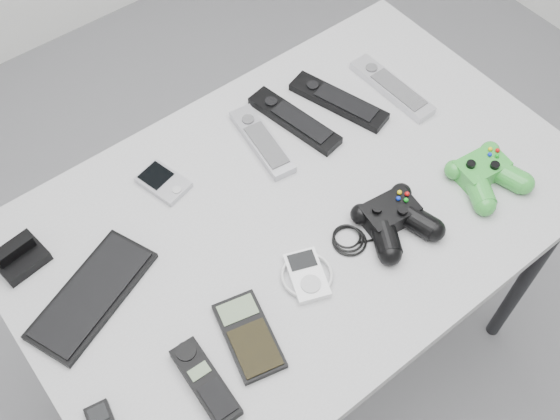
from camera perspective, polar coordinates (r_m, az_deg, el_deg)
floor at (r=1.95m, az=2.94°, el=-14.19°), size 3.50×3.50×0.00m
desk at (r=1.35m, az=1.60°, el=-1.29°), size 1.13×0.73×0.76m
pda_keyboard at (r=1.24m, az=-16.04°, el=-7.09°), size 0.28×0.20×0.02m
dock_bracket at (r=1.30m, az=-21.86°, el=-3.61°), size 0.10×0.09×0.05m
pda at (r=1.34m, az=-10.13°, el=2.42°), size 0.09×0.11×0.02m
remote_silver_a at (r=1.38m, az=-1.59°, el=6.04°), size 0.08×0.21×0.02m
remote_black_a at (r=1.42m, az=1.26°, el=7.86°), size 0.09×0.23×0.02m
remote_black_b at (r=1.47m, az=5.11°, el=9.44°), size 0.12×0.24×0.02m
remote_silver_b at (r=1.51m, az=9.70°, el=10.51°), size 0.06×0.22×0.02m
cordless_handset at (r=1.13m, az=-6.52°, el=-14.65°), size 0.06×0.16×0.02m
calculator at (r=1.16m, az=-2.73°, el=-10.86°), size 0.11×0.17×0.02m
mp3_player at (r=1.21m, az=2.35°, el=-5.68°), size 0.13×0.13×0.02m
controller_black at (r=1.27m, az=9.92°, el=-0.68°), size 0.27×0.19×0.05m
controller_green at (r=1.38m, az=17.51°, el=3.12°), size 0.16×0.17×0.05m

